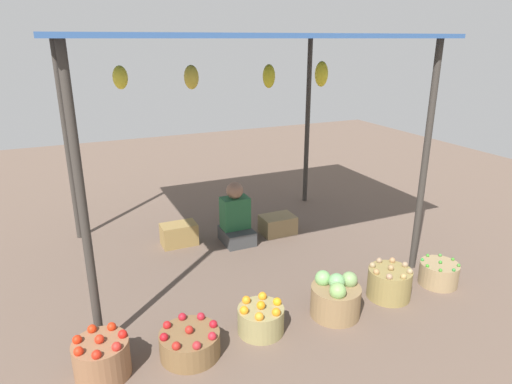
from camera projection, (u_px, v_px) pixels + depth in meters
The scene contains 11 objects.
ground_plane at pixel (234, 251), 5.42m from camera, with size 14.00×14.00×0.00m, color brown.
market_stall_structure at pixel (231, 51), 4.67m from camera, with size 3.65×2.69×2.47m.
vendor_person at pixel (236, 219), 5.57m from camera, with size 0.36×0.44×0.78m.
basket_red_tomatoes at pixel (102, 358), 3.37m from camera, with size 0.42×0.42×0.36m.
basket_red_apples at pixel (190, 343), 3.61m from camera, with size 0.49×0.49×0.27m.
basket_oranges at pixel (261, 319), 3.89m from camera, with size 0.41×0.41×0.30m.
basket_cabbages at pixel (336, 297), 4.11m from camera, with size 0.46×0.46×0.42m.
basket_potatoes at pixel (389, 283), 4.41m from camera, with size 0.42×0.42×0.35m.
basket_green_chilies at pixel (439, 273), 4.66m from camera, with size 0.39×0.39×0.27m.
wooden_crate_near_vendor at pixel (278, 225), 5.88m from camera, with size 0.44×0.32×0.24m, color #907850.
wooden_crate_stacked_rear at pixel (179, 234), 5.54m from camera, with size 0.43×0.26×0.27m, color olive.
Camera 1 is at (-1.78, -4.56, 2.43)m, focal length 31.45 mm.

